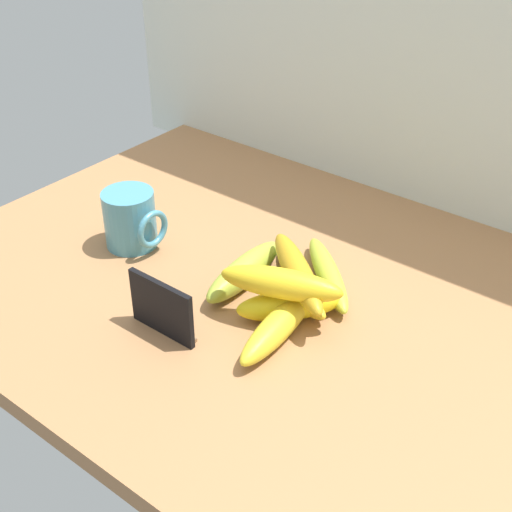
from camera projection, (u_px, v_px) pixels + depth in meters
counter_top at (279, 301)px, 104.73cm from camera, size 110.00×76.00×3.00cm
back_wall at (428, 18)px, 111.90cm from camera, size 130.00×2.00×70.00cm
chalkboard_sign at (162, 310)px, 94.30cm from camera, size 11.00×1.80×8.40cm
coffee_mug at (131, 219)px, 112.68cm from camera, size 9.91×8.41×9.46cm
banana_0 at (279, 325)px, 94.46cm from camera, size 6.00×18.75×4.00cm
banana_1 at (294, 270)px, 106.12cm from camera, size 15.43×14.41×3.21cm
banana_2 at (244, 271)px, 105.02cm from camera, size 5.60×18.35×4.29cm
banana_3 at (290, 292)px, 101.40cm from camera, size 15.55×7.18×3.32cm
banana_4 at (328, 274)px, 105.20cm from camera, size 16.77×15.78×3.42cm
banana_5 at (290, 305)px, 97.97cm from camera, size 13.38×14.24×4.36cm
banana_6 at (298, 272)px, 99.46cm from camera, size 18.37×15.64×3.78cm
banana_7 at (281, 283)px, 94.87cm from camera, size 17.58×10.22×4.28cm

